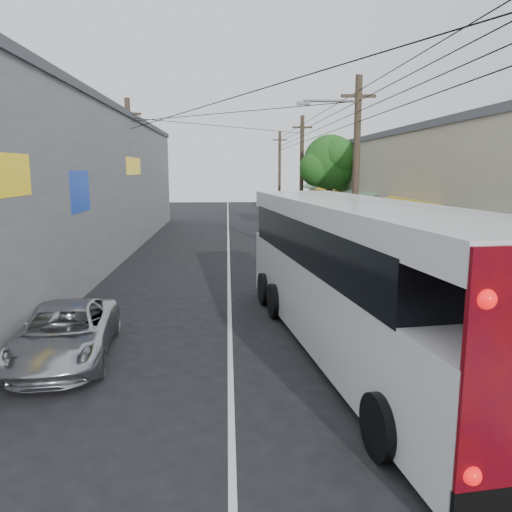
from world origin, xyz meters
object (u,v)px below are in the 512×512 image
(pedestrian_near, at_px, (380,246))
(pedestrian_far, at_px, (370,259))
(parked_car_far, at_px, (288,216))
(parked_suv, at_px, (305,241))
(parked_car_mid, at_px, (295,233))
(coach_bus, at_px, (356,275))
(jeepney, at_px, (65,333))

(pedestrian_near, distance_m, pedestrian_far, 3.11)
(parked_car_far, bearing_deg, parked_suv, -99.59)
(parked_suv, distance_m, parked_car_mid, 3.59)
(pedestrian_near, bearing_deg, parked_suv, -41.64)
(coach_bus, xyz_separation_m, parked_suv, (0.81, 13.05, -1.07))
(jeepney, relative_size, parked_car_mid, 1.00)
(parked_car_mid, bearing_deg, jeepney, -113.29)
(parked_suv, relative_size, parked_car_mid, 1.22)
(parked_suv, xyz_separation_m, pedestrian_far, (1.62, -5.91, 0.17))
(jeepney, distance_m, parked_car_mid, 18.43)
(parked_car_far, xyz_separation_m, pedestrian_near, (2.08, -16.40, 0.19))
(parked_car_mid, relative_size, pedestrian_near, 2.52)
(pedestrian_far, bearing_deg, parked_car_mid, -90.88)
(jeepney, distance_m, pedestrian_near, 14.58)
(coach_bus, relative_size, pedestrian_near, 7.15)
(parked_suv, bearing_deg, coach_bus, -85.60)
(parked_suv, bearing_deg, pedestrian_near, -38.89)
(coach_bus, distance_m, parked_suv, 13.12)
(parked_car_mid, bearing_deg, coach_bus, -91.73)
(pedestrian_near, height_order, pedestrian_far, pedestrian_near)
(jeepney, height_order, pedestrian_far, pedestrian_far)
(parked_car_far, height_order, pedestrian_near, pedestrian_near)
(pedestrian_far, bearing_deg, pedestrian_near, -124.38)
(pedestrian_far, bearing_deg, jeepney, 27.73)
(coach_bus, bearing_deg, pedestrian_near, 62.63)
(jeepney, relative_size, parked_suv, 0.82)
(coach_bus, relative_size, parked_car_far, 2.55)
(coach_bus, height_order, parked_car_mid, coach_bus)
(jeepney, bearing_deg, parked_car_mid, 59.66)
(parked_suv, distance_m, pedestrian_far, 6.13)
(coach_bus, distance_m, jeepney, 6.90)
(pedestrian_near, bearing_deg, jeepney, 49.23)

